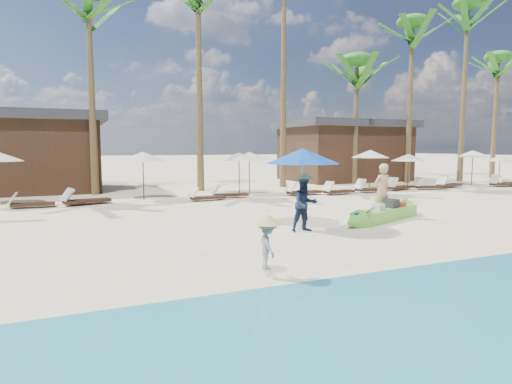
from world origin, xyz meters
name	(u,v)px	position (x,y,z in m)	size (l,w,h in m)	color
ground	(274,249)	(0.00, 0.00, 0.00)	(240.00, 240.00, 0.00)	#F8E5B7
wet_sand_strip	(438,332)	(0.00, -5.00, 0.00)	(240.00, 4.50, 0.01)	tan
green_canoe	(385,214)	(5.14, 2.20, 0.22)	(4.95, 2.29, 0.66)	#62C03A
tourist	(382,191)	(5.38, 2.69, 0.93)	(0.68, 0.45, 1.87)	tan
vendor_green	(305,204)	(1.74, 1.60, 0.80)	(0.78, 0.60, 1.60)	#141F38
vendor_yellow	(267,245)	(-1.10, -2.01, 0.63)	(0.58, 0.34, 0.90)	gray
blue_umbrella	(303,156)	(1.89, 2.04, 2.16)	(2.22, 2.22, 2.39)	#99999E
lounger_4_left	(29,203)	(-6.02, 10.11, 0.19)	(1.68, 0.52, 0.57)	#372316
lounger_4_right	(86,199)	(-3.91, 10.48, 0.20)	(1.86, 0.78, 0.61)	#372316
resort_parasol_5	(143,156)	(-1.40, 11.02, 2.00)	(2.15, 2.15, 2.22)	#372316
lounger_5_left	(84,200)	(-3.99, 10.22, 0.22)	(2.05, 1.14, 0.66)	#372316
resort_parasol_6	(239,156)	(3.53, 11.61, 1.95)	(2.10, 2.10, 2.16)	#372316
lounger_6_left	(206,197)	(1.14, 9.62, 0.19)	(1.71, 0.72, 0.56)	#372316
lounger_6_right	(228,194)	(2.45, 10.28, 0.20)	(1.80, 0.73, 0.59)	#372316
resort_parasol_7	(249,156)	(4.09, 11.59, 1.96)	(2.11, 2.11, 2.18)	#372316
lounger_7_left	(302,191)	(6.24, 9.80, 0.21)	(1.92, 0.68, 0.64)	#372316
lounger_7_right	(337,191)	(8.07, 9.39, 0.21)	(1.90, 0.85, 0.62)	#372316
resort_parasol_8	(370,154)	(11.19, 10.81, 2.04)	(2.20, 2.20, 2.27)	#372316
lounger_8_left	(370,188)	(10.26, 9.60, 0.22)	(1.98, 0.74, 0.66)	#372316
resort_parasol_9	(409,158)	(13.41, 10.19, 1.83)	(1.97, 1.97, 2.03)	#372316
lounger_9_left	(399,186)	(12.56, 9.94, 0.22)	(2.03, 1.09, 0.66)	#372316
lounger_9_right	(428,186)	(14.36, 9.58, 0.20)	(1.87, 0.94, 0.61)	#372316
resort_parasol_10	(473,154)	(18.96, 10.55, 2.00)	(2.16, 2.16, 2.22)	#372316
lounger_10_left	(448,184)	(16.23, 9.89, 0.22)	(1.99, 0.96, 0.65)	#372316
lounger_10_right	(503,183)	(19.92, 9.11, 0.22)	(1.98, 0.76, 0.66)	#372316
resort_parasol_11	(500,158)	(21.69, 10.73, 1.68)	(1.81, 1.81, 1.86)	#372316
lounger_11_left	(511,181)	(21.67, 9.84, 0.21)	(1.97, 1.17, 0.64)	#372316
palm_3	(89,22)	(-3.36, 14.27, 8.58)	(2.08, 2.08, 10.52)	brown
palm_4	(198,15)	(2.15, 14.01, 9.45)	(2.08, 2.08, 11.70)	brown
palm_5	(284,4)	(7.45, 14.38, 10.82)	(2.08, 2.08, 13.60)	brown
palm_6	(357,76)	(12.84, 14.52, 7.05)	(2.08, 2.08, 8.51)	brown
palm_7	(412,47)	(16.57, 13.68, 8.99)	(2.08, 2.08, 11.08)	brown
palm_8	(467,35)	(21.07, 13.33, 10.18)	(2.08, 2.08, 12.70)	brown
palm_9	(497,74)	(26.21, 14.81, 8.06)	(2.08, 2.08, 9.82)	brown
pavilion_east	(344,150)	(14.00, 17.50, 2.20)	(8.80, 6.60, 4.30)	#372316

